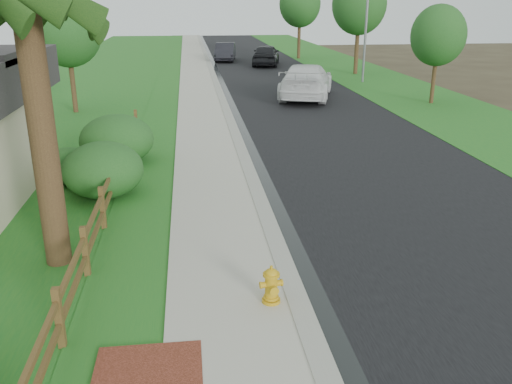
{
  "coord_description": "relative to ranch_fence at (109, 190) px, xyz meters",
  "views": [
    {
      "loc": [
        -1.43,
        -7.26,
        5.29
      ],
      "look_at": [
        0.02,
        4.41,
        1.09
      ],
      "focal_mm": 38.0,
      "sensor_mm": 36.0,
      "label": 1
    }
  ],
  "objects": [
    {
      "name": "tree_near_right",
      "position": [
        15.08,
        13.95,
        2.91
      ],
      "size": [
        2.83,
        2.83,
        5.1
      ],
      "color": "#382317",
      "rests_on": "ground"
    },
    {
      "name": "tree_far_right",
      "position": [
        12.6,
        37.8,
        4.26
      ],
      "size": [
        3.78,
        3.78,
        6.98
      ],
      "color": "#382317",
      "rests_on": "ground"
    },
    {
      "name": "ground",
      "position": [
        3.6,
        -6.4,
        -0.62
      ],
      "size": [
        120.0,
        120.0,
        0.0
      ],
      "primitive_type": "plane",
      "color": "#352C1D"
    },
    {
      "name": "ranch_fence",
      "position": [
        0.0,
        0.0,
        0.0
      ],
      "size": [
        0.12,
        16.92,
        1.1
      ],
      "color": "#493418",
      "rests_on": "ground"
    },
    {
      "name": "road",
      "position": [
        8.2,
        28.6,
        -0.61
      ],
      "size": [
        8.0,
        90.0,
        0.02
      ],
      "primitive_type": "cube",
      "color": "black",
      "rests_on": "ground"
    },
    {
      "name": "sidewalk",
      "position": [
        2.7,
        28.6,
        -0.57
      ],
      "size": [
        2.2,
        90.0,
        0.1
      ],
      "primitive_type": "cube",
      "color": "#AFAB98",
      "rests_on": "ground"
    },
    {
      "name": "tree_mid_right",
      "position": [
        14.63,
        26.3,
        4.32
      ],
      "size": [
        3.92,
        3.92,
        7.11
      ],
      "color": "#382317",
      "rests_on": "ground"
    },
    {
      "name": "shrub_d",
      "position": [
        -0.3,
        4.52,
        0.22
      ],
      "size": [
        2.74,
        2.74,
        1.68
      ],
      "primitive_type": "ellipsoid",
      "rotation": [
        0.0,
        0.0,
        0.12
      ],
      "color": "#1B481A",
      "rests_on": "ground"
    },
    {
      "name": "wet_gutter",
      "position": [
        4.35,
        28.6,
        -0.6
      ],
      "size": [
        0.5,
        90.0,
        0.0
      ],
      "primitive_type": "cube",
      "color": "black",
      "rests_on": "road"
    },
    {
      "name": "streetlight",
      "position": [
        13.68,
        22.01,
        3.87
      ],
      "size": [
        1.83,
        0.44,
        7.92
      ],
      "color": "slate",
      "rests_on": "ground"
    },
    {
      "name": "curb",
      "position": [
        4.0,
        28.6,
        -0.56
      ],
      "size": [
        0.4,
        90.0,
        0.12
      ],
      "primitive_type": "cube",
      "color": "gray",
      "rests_on": "ground"
    },
    {
      "name": "lawn_near",
      "position": [
        -4.4,
        28.6,
        -0.6
      ],
      "size": [
        9.0,
        90.0,
        0.04
      ],
      "primitive_type": "cube",
      "color": "#1C6320",
      "rests_on": "ground"
    },
    {
      "name": "dark_car_far",
      "position": [
        5.6,
        36.69,
        0.19
      ],
      "size": [
        2.3,
        4.96,
        1.58
      ],
      "primitive_type": "imported",
      "rotation": [
        0.0,
        0.0,
        -0.14
      ],
      "color": "black",
      "rests_on": "road"
    },
    {
      "name": "shrub_b",
      "position": [
        -0.3,
        1.21,
        0.17
      ],
      "size": [
        2.59,
        2.59,
        1.58
      ],
      "primitive_type": "ellipsoid",
      "rotation": [
        0.0,
        0.0,
        0.17
      ],
      "color": "#1B481A",
      "rests_on": "ground"
    },
    {
      "name": "grass_strip",
      "position": [
        0.8,
        28.6,
        -0.59
      ],
      "size": [
        1.6,
        90.0,
        0.06
      ],
      "primitive_type": "cube",
      "color": "#1C6320",
      "rests_on": "ground"
    },
    {
      "name": "dark_car_mid",
      "position": [
        8.75,
        32.58,
        0.28
      ],
      "size": [
        3.1,
        5.49,
        1.76
      ],
      "primitive_type": "imported",
      "rotation": [
        0.0,
        0.0,
        2.93
      ],
      "color": "black",
      "rests_on": "road"
    },
    {
      "name": "shrub_c",
      "position": [
        -1.51,
        2.53,
        -0.06
      ],
      "size": [
        1.72,
        1.72,
        1.11
      ],
      "primitive_type": "ellipsoid",
      "rotation": [
        0.0,
        0.0,
        -0.13
      ],
      "color": "#1B481A",
      "rests_on": "ground"
    },
    {
      "name": "boulder",
      "position": [
        -0.77,
        3.19,
        -0.25
      ],
      "size": [
        1.34,
        1.18,
        0.74
      ],
      "primitive_type": "ellipsoid",
      "rotation": [
        0.0,
        0.0,
        0.38
      ],
      "color": "brown",
      "rests_on": "ground"
    },
    {
      "name": "tree_near_left",
      "position": [
        -3.4,
        13.75,
        3.38
      ],
      "size": [
        3.28,
        3.28,
        5.81
      ],
      "color": "#382317",
      "rests_on": "ground"
    },
    {
      "name": "white_suv",
      "position": [
        8.74,
        16.42,
        0.35
      ],
      "size": [
        4.48,
        7.02,
        1.89
      ],
      "primitive_type": "imported",
      "rotation": [
        0.0,
        0.0,
        2.84
      ],
      "color": "white",
      "rests_on": "road"
    },
    {
      "name": "fire_hydrant",
      "position": [
        3.5,
        -5.17,
        -0.18
      ],
      "size": [
        0.48,
        0.38,
        0.73
      ],
      "color": "gold",
      "rests_on": "sidewalk"
    },
    {
      "name": "verge_far",
      "position": [
        15.1,
        28.6,
        -0.6
      ],
      "size": [
        6.0,
        90.0,
        0.04
      ],
      "primitive_type": "cube",
      "color": "#1C6320",
      "rests_on": "ground"
    }
  ]
}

